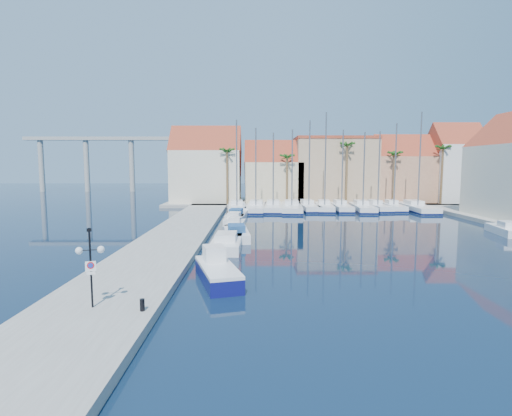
{
  "coord_description": "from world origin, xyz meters",
  "views": [
    {
      "loc": [
        -1.6,
        -24.84,
        7.02
      ],
      "look_at": [
        -1.36,
        12.49,
        3.0
      ],
      "focal_mm": 28.0,
      "sensor_mm": 36.0,
      "label": 1
    }
  ],
  "objects": [
    {
      "name": "fishing_boat",
      "position": [
        -3.8,
        -1.27,
        0.67
      ],
      "size": [
        3.41,
        6.03,
        2.0
      ],
      "rotation": [
        0.0,
        0.0,
        0.28
      ],
      "color": "#0F1159",
      "rests_on": "ground"
    },
    {
      "name": "motorboat_west_2",
      "position": [
        -3.59,
        18.44,
        0.51
      ],
      "size": [
        2.14,
        5.58,
        1.4
      ],
      "rotation": [
        0.0,
        0.0,
        -0.07
      ],
      "color": "white",
      "rests_on": "ground"
    },
    {
      "name": "sailboat_7",
      "position": [
        15.05,
        35.79,
        0.58
      ],
      "size": [
        3.25,
        10.03,
        11.91
      ],
      "rotation": [
        0.0,
        0.0,
        -0.06
      ],
      "color": "white",
      "rests_on": "ground"
    },
    {
      "name": "sailboat_10",
      "position": [
        23.25,
        35.57,
        0.59
      ],
      "size": [
        3.23,
        11.51,
        14.85
      ],
      "rotation": [
        0.0,
        0.0,
        -0.02
      ],
      "color": "white",
      "rests_on": "ground"
    },
    {
      "name": "motorboat_west_0",
      "position": [
        -3.86,
        8.62,
        0.51
      ],
      "size": [
        2.52,
        7.53,
        1.4
      ],
      "rotation": [
        0.0,
        0.0,
        -0.02
      ],
      "color": "white",
      "rests_on": "ground"
    },
    {
      "name": "palm_4",
      "position": [
        30.0,
        42.0,
        9.55
      ],
      "size": [
        2.6,
        2.6,
        10.65
      ],
      "color": "brown",
      "rests_on": "shore_north"
    },
    {
      "name": "sailboat_8",
      "position": [
        17.51,
        36.56,
        0.61
      ],
      "size": [
        2.75,
        8.6,
        12.14
      ],
      "rotation": [
        0.0,
        0.0,
        0.06
      ],
      "color": "white",
      "rests_on": "ground"
    },
    {
      "name": "motorboat_west_3",
      "position": [
        -3.87,
        23.12,
        0.51
      ],
      "size": [
        2.55,
        6.21,
        1.4
      ],
      "rotation": [
        0.0,
        0.0,
        -0.1
      ],
      "color": "white",
      "rests_on": "ground"
    },
    {
      "name": "sailboat_4",
      "position": [
        6.89,
        36.75,
        0.62
      ],
      "size": [
        3.0,
        9.33,
        13.73
      ],
      "rotation": [
        0.0,
        0.0,
        0.06
      ],
      "color": "white",
      "rests_on": "ground"
    },
    {
      "name": "sailboat_2",
      "position": [
        1.42,
        36.13,
        0.57
      ],
      "size": [
        3.3,
        10.37,
        11.85
      ],
      "rotation": [
        0.0,
        0.0,
        -0.06
      ],
      "color": "white",
      "rests_on": "ground"
    },
    {
      "name": "motorboat_west_4",
      "position": [
        -3.81,
        27.08,
        0.51
      ],
      "size": [
        2.79,
        7.3,
        1.4
      ],
      "rotation": [
        0.0,
        0.0,
        -0.07
      ],
      "color": "white",
      "rests_on": "ground"
    },
    {
      "name": "viaduct",
      "position": [
        -39.07,
        82.0,
        10.25
      ],
      "size": [
        48.0,
        2.2,
        14.45
      ],
      "color": "#9E9E99",
      "rests_on": "ground"
    },
    {
      "name": "sailboat_0",
      "position": [
        -4.14,
        35.68,
        0.6
      ],
      "size": [
        3.12,
        9.99,
        13.69
      ],
      "rotation": [
        0.0,
        0.0,
        0.05
      ],
      "color": "white",
      "rests_on": "ground"
    },
    {
      "name": "quay_west",
      "position": [
        -9.0,
        13.5,
        0.25
      ],
      "size": [
        6.0,
        77.0,
        0.5
      ],
      "primitive_type": "cube",
      "color": "gray",
      "rests_on": "ground"
    },
    {
      "name": "palm_3",
      "position": [
        22.0,
        42.0,
        8.61
      ],
      "size": [
        2.6,
        2.6,
        9.65
      ],
      "color": "brown",
      "rests_on": "shore_north"
    },
    {
      "name": "building_2",
      "position": [
        13.0,
        48.0,
        6.26
      ],
      "size": [
        14.2,
        10.2,
        11.5
      ],
      "color": "tan",
      "rests_on": "shore_north"
    },
    {
      "name": "building_4",
      "position": [
        34.0,
        46.0,
        6.97
      ],
      "size": [
        8.3,
        8.0,
        14.0
      ],
      "color": "white",
      "rests_on": "shore_north"
    },
    {
      "name": "lamp_post",
      "position": [
        -9.02,
        -7.01,
        2.93
      ],
      "size": [
        1.22,
        0.59,
        3.7
      ],
      "rotation": [
        0.0,
        0.0,
        0.28
      ],
      "color": "black",
      "rests_on": "quay_west"
    },
    {
      "name": "bollard",
      "position": [
        -6.6,
        -7.48,
        0.78
      ],
      "size": [
        0.22,
        0.22,
        0.55
      ],
      "primitive_type": "cylinder",
      "color": "black",
      "rests_on": "quay_west"
    },
    {
      "name": "sailboat_6",
      "position": [
        11.91,
        36.3,
        0.6
      ],
      "size": [
        2.5,
        8.92,
        12.34
      ],
      "rotation": [
        0.0,
        0.0,
        -0.02
      ],
      "color": "white",
      "rests_on": "ground"
    },
    {
      "name": "sailboat_3",
      "position": [
        4.24,
        35.79,
        0.57
      ],
      "size": [
        3.77,
        11.5,
        12.31
      ],
      "rotation": [
        0.0,
        0.0,
        -0.07
      ],
      "color": "white",
      "rests_on": "ground"
    },
    {
      "name": "ground",
      "position": [
        0.0,
        0.0,
        0.0
      ],
      "size": [
        260.0,
        260.0,
        0.0
      ],
      "primitive_type": "plane",
      "color": "black",
      "rests_on": "ground"
    },
    {
      "name": "building_0",
      "position": [
        -10.0,
        47.0,
        6.52
      ],
      "size": [
        12.3,
        9.0,
        13.5
      ],
      "color": "beige",
      "rests_on": "shore_north"
    },
    {
      "name": "sailboat_1",
      "position": [
        -1.2,
        35.85,
        0.58
      ],
      "size": [
        3.61,
        10.82,
        12.52
      ],
      "rotation": [
        0.0,
        0.0,
        -0.08
      ],
      "color": "white",
      "rests_on": "ground"
    },
    {
      "name": "motorboat_west_1",
      "position": [
        -3.27,
        13.14,
        0.51
      ],
      "size": [
        2.91,
        7.19,
        1.4
      ],
      "rotation": [
        0.0,
        0.0,
        0.1
      ],
      "color": "white",
      "rests_on": "ground"
    },
    {
      "name": "sailboat_5",
      "position": [
        9.37,
        36.49,
        0.64
      ],
      "size": [
        3.22,
        9.36,
        14.91
      ],
      "rotation": [
        0.0,
        0.0,
        -0.09
      ],
      "color": "white",
      "rests_on": "ground"
    },
    {
      "name": "sailboat_9",
      "position": [
        20.08,
        36.68,
        0.64
      ],
      "size": [
        2.39,
        8.13,
        13.33
      ],
      "rotation": [
        0.0,
        0.0,
        -0.03
      ],
      "color": "white",
      "rests_on": "ground"
    },
    {
      "name": "shore_north",
      "position": [
        10.0,
        48.0,
        0.25
      ],
      "size": [
        54.0,
        16.0,
        0.5
      ],
      "primitive_type": "cube",
      "color": "gray",
      "rests_on": "ground"
    },
    {
      "name": "motorboat_east_1",
      "position": [
        23.99,
        15.03,
        0.51
      ],
      "size": [
        2.59,
        5.7,
        1.4
      ],
      "rotation": [
        0.0,
        0.0,
        -0.16
      ],
      "color": "white",
      "rests_on": "ground"
    },
    {
      "name": "palm_0",
      "position": [
        -6.0,
        42.0,
        9.08
      ],
      "size": [
        2.6,
        2.6,
        10.15
      ],
      "color": "brown",
      "rests_on": "shore_north"
    },
    {
      "name": "palm_1",
      "position": [
        4.0,
        42.0,
        8.14
      ],
      "size": [
        2.6,
        2.6,
        9.15
      ],
      "color": "brown",
      "rests_on": "shore_north"
    },
    {
      "name": "building_1",
      "position": [
        2.0,
        47.0,
        5.3
      ],
      "size": [
        10.3,
        8.0,
        11.0
      ],
      "color": "#C8B78D",
      "rests_on": "shore_north"
    },
    {
      "name": "palm_2",
      "position": [
        14.0,
        42.0,
        10.02
      ],
      "size": [
        2.6,
        2.6,
        11.15
      ],
      "color": "brown",
      "rests_on": "shore_north"
    },
    {
      "name": "building_3",
      "position": [
        25.0,
        47.0,
        5.86
      ],
      "size": [
        10.3,
        8.0,
        12.0
      ],
      "color": "tan",
      "rests_on": "shore_north"
    }
  ]
}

